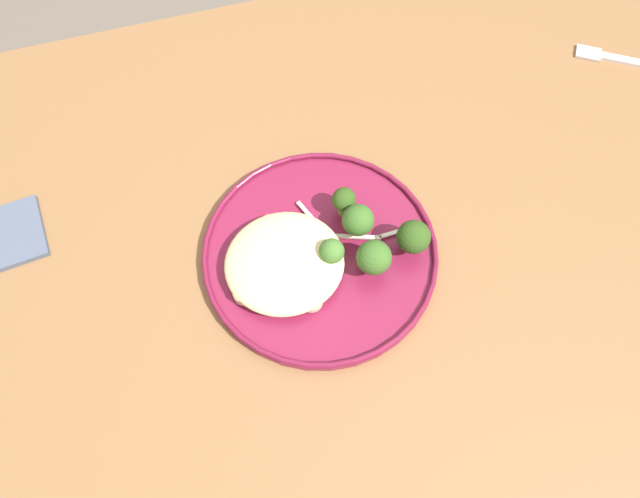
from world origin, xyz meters
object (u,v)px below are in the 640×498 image
at_px(seared_scallop_half_hidden, 287,261).
at_px(broccoli_floret_right_tilted, 335,251).
at_px(seared_scallop_tiny_bay, 275,246).
at_px(broccoli_floret_tall_stalk, 358,221).
at_px(dinner_plate, 320,253).
at_px(seared_scallop_tilted_round, 283,277).
at_px(seared_scallop_front_small, 243,294).
at_px(dinner_fork, 635,62).
at_px(seared_scallop_right_edge, 311,300).
at_px(broccoli_floret_near_rim, 374,258).
at_px(seared_scallop_large_seared, 319,236).
at_px(broccoli_floret_rear_charred, 344,200).
at_px(broccoli_floret_center_pile, 413,237).
at_px(seared_scallop_rear_pale, 270,225).

bearing_deg(seared_scallop_half_hidden, broccoli_floret_right_tilted, -12.22).
xyz_separation_m(seared_scallop_tiny_bay, broccoli_floret_tall_stalk, (0.10, -0.01, 0.03)).
bearing_deg(dinner_plate, seared_scallop_tilted_round, -156.17).
distance_m(seared_scallop_tiny_bay, seared_scallop_front_small, 0.07).
bearing_deg(seared_scallop_tilted_round, dinner_fork, 18.34).
bearing_deg(seared_scallop_tilted_round, seared_scallop_right_edge, -56.97).
height_order(seared_scallop_half_hidden, broccoli_floret_tall_stalk, broccoli_floret_tall_stalk).
distance_m(dinner_plate, seared_scallop_tilted_round, 0.06).
height_order(seared_scallop_tiny_bay, seared_scallop_right_edge, same).
bearing_deg(broccoli_floret_right_tilted, broccoli_floret_near_rim, -28.19).
bearing_deg(broccoli_floret_tall_stalk, dinner_plate, -166.90).
xyz_separation_m(broccoli_floret_near_rim, dinner_fork, (0.48, 0.21, -0.04)).
height_order(seared_scallop_tiny_bay, seared_scallop_large_seared, same).
bearing_deg(dinner_plate, broccoli_floret_tall_stalk, 13.10).
relative_size(seared_scallop_tiny_bay, seared_scallop_tilted_round, 0.68).
bearing_deg(broccoli_floret_rear_charred, broccoli_floret_center_pile, -48.55).
distance_m(seared_scallop_rear_pale, broccoli_floret_center_pile, 0.18).
height_order(seared_scallop_tilted_round, broccoli_floret_center_pile, broccoli_floret_center_pile).
xyz_separation_m(broccoli_floret_right_tilted, broccoli_floret_center_pile, (0.09, -0.01, 0.00)).
distance_m(dinner_plate, broccoli_floret_near_rim, 0.08).
bearing_deg(dinner_plate, seared_scallop_large_seared, 76.83).
bearing_deg(seared_scallop_rear_pale, seared_scallop_half_hidden, -82.93).
bearing_deg(seared_scallop_front_small, seared_scallop_tiny_bay, 44.79).
distance_m(seared_scallop_front_small, broccoli_floret_near_rim, 0.16).
bearing_deg(dinner_plate, seared_scallop_rear_pale, 135.96).
bearing_deg(seared_scallop_tilted_round, seared_scallop_tiny_bay, 87.80).
bearing_deg(seared_scallop_tilted_round, dinner_plate, 23.83).
distance_m(seared_scallop_rear_pale, seared_scallop_front_small, 0.10).
distance_m(seared_scallop_right_edge, broccoli_floret_rear_charred, 0.13).
relative_size(seared_scallop_tiny_bay, seared_scallop_rear_pale, 0.88).
relative_size(seared_scallop_tilted_round, broccoli_floret_center_pile, 0.61).
height_order(seared_scallop_rear_pale, dinner_fork, seared_scallop_rear_pale).
bearing_deg(broccoli_floret_near_rim, seared_scallop_large_seared, 131.17).
xyz_separation_m(seared_scallop_tiny_bay, seared_scallop_half_hidden, (0.01, -0.02, 0.00)).
height_order(seared_scallop_right_edge, dinner_fork, seared_scallop_right_edge).
distance_m(broccoli_floret_center_pile, dinner_fork, 0.47).
xyz_separation_m(seared_scallop_rear_pale, seared_scallop_tilted_round, (-0.00, -0.07, 0.00)).
xyz_separation_m(seared_scallop_rear_pale, broccoli_floret_near_rim, (0.10, -0.09, 0.02)).
relative_size(seared_scallop_tiny_bay, seared_scallop_half_hidden, 0.92).
xyz_separation_m(broccoli_floret_right_tilted, broccoli_floret_tall_stalk, (0.04, 0.03, 0.00)).
bearing_deg(broccoli_floret_right_tilted, seared_scallop_rear_pale, 133.80).
bearing_deg(broccoli_floret_center_pile, broccoli_floret_rear_charred, 131.45).
xyz_separation_m(broccoli_floret_near_rim, broccoli_floret_center_pile, (0.05, 0.01, -0.00)).
relative_size(seared_scallop_large_seared, seared_scallop_half_hidden, 0.98).
bearing_deg(broccoli_floret_center_pile, seared_scallop_rear_pale, 154.67).
distance_m(seared_scallop_half_hidden, broccoli_floret_rear_charred, 0.10).
height_order(broccoli_floret_right_tilted, broccoli_floret_center_pile, broccoli_floret_center_pile).
bearing_deg(seared_scallop_front_small, broccoli_floret_center_pile, 1.48).
distance_m(seared_scallop_large_seared, broccoli_floret_near_rim, 0.08).
bearing_deg(dinner_fork, broccoli_floret_rear_charred, -165.67).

